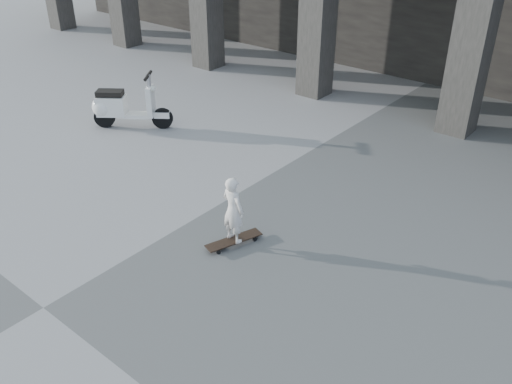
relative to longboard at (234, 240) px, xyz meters
The scene contains 4 objects.
ground 2.66m from the longboard, 110.19° to the right, with size 90.00×90.00×0.00m, color #52524F.
longboard is the anchor object (origin of this frame).
child 0.52m from the longboard, 90.00° to the left, with size 0.37×0.24×1.01m, color silver.
scooter 5.00m from the longboard, 160.45° to the left, with size 1.42×1.14×1.17m.
Camera 1 is at (5.23, -2.22, 4.56)m, focal length 38.00 mm.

